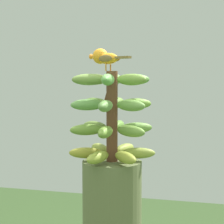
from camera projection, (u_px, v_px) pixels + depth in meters
The scene contains 2 objects.
banana_bunch at pixel (112, 116), 1.41m from camera, with size 0.31×0.31×0.32m.
perched_bird at pixel (104, 57), 1.41m from camera, with size 0.11×0.17×0.08m.
Camera 1 is at (1.36, 0.35, 1.68)m, focal length 63.97 mm.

